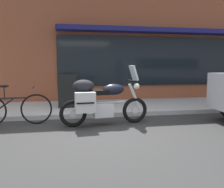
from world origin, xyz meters
TOP-DOWN VIEW (x-y plane):
  - ground_plane at (0.00, 0.00)m, footprint 80.00×80.00m
  - touring_motorcycle at (-0.03, 0.58)m, footprint 2.10×0.79m
  - parked_bicycle at (-2.00, 0.96)m, footprint 1.72×0.48m
  - sandwich_board_sign at (-0.78, 2.37)m, footprint 0.55×0.42m

SIDE VIEW (x-z plane):
  - ground_plane at x=0.00m, z-range 0.00..0.00m
  - parked_bicycle at x=-2.00m, z-range -0.09..0.86m
  - touring_motorcycle at x=-0.03m, z-range -0.10..1.29m
  - sandwich_board_sign at x=-0.78m, z-range 0.12..1.12m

